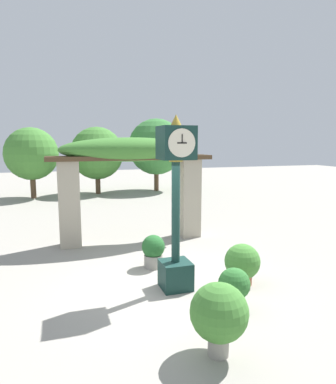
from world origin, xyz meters
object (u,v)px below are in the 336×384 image
object	(u,v)px
potted_plant_far_right	(219,314)
potted_plant_near_right	(234,286)
potted_plant_far_left	(242,263)
pedestal_clock	(176,199)
potted_plant_near_left	(153,250)

from	to	relation	value
potted_plant_far_right	potted_plant_near_right	bearing A→B (deg)	53.19
potted_plant_far_left	pedestal_clock	bearing A→B (deg)	170.15
potted_plant_near_right	potted_plant_far_left	xyz separation A→B (m)	(0.66, 0.86, 0.06)
potted_plant_far_left	potted_plant_far_right	bearing A→B (deg)	-127.05
potted_plant_near_right	potted_plant_far_right	size ratio (longest dim) A/B	0.70
potted_plant_near_left	potted_plant_far_left	size ratio (longest dim) A/B	0.91
pedestal_clock	potted_plant_near_right	distance (m)	1.95
potted_plant_near_left	potted_plant_far_right	xyz separation A→B (m)	(-0.04, -3.56, 0.20)
pedestal_clock	potted_plant_near_right	world-z (taller)	pedestal_clock
potted_plant_near_right	pedestal_clock	bearing A→B (deg)	123.33
potted_plant_far_left	potted_plant_near_left	bearing A→B (deg)	134.80
potted_plant_near_right	potted_plant_far_left	distance (m)	1.09
potted_plant_near_right	potted_plant_far_right	world-z (taller)	potted_plant_far_right
pedestal_clock	potted_plant_near_left	world-z (taller)	pedestal_clock
potted_plant_far_left	potted_plant_far_right	world-z (taller)	potted_plant_far_right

